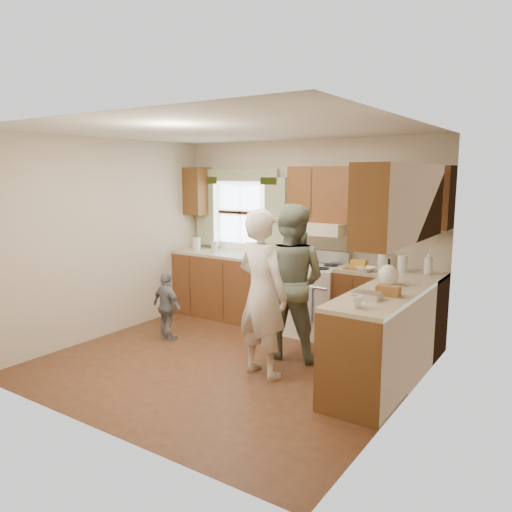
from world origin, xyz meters
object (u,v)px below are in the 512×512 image
Objects in this scene: woman_left at (262,293)px; child at (167,306)px; woman_right at (290,281)px; stove at (313,299)px.

woman_left is 1.66m from child.
child is at bearing 2.51° from woman_left.
woman_left is 0.99× the size of woman_right.
woman_right is at bearing -80.70° from stove.
woman_right is (0.14, -0.86, 0.40)m from stove.
woman_left is 2.01× the size of child.
stove is 1.87m from child.
child is (-1.55, -0.37, -0.44)m from woman_right.
woman_right is 1.65m from child.
woman_left is (0.18, -1.49, 0.40)m from stove.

